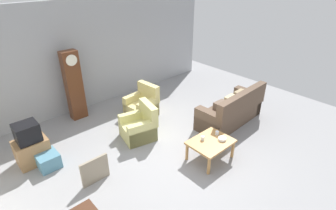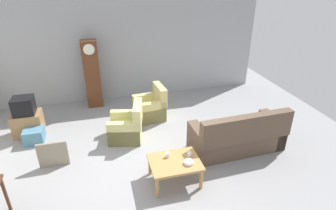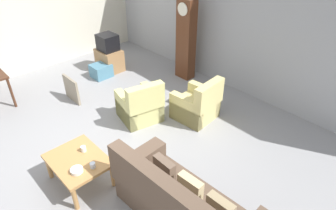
{
  "view_description": "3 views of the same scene",
  "coord_description": "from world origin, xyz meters",
  "px_view_note": "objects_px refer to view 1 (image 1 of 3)",
  "views": [
    {
      "loc": [
        -3.7,
        -3.7,
        4.0
      ],
      "look_at": [
        0.34,
        0.76,
        0.8
      ],
      "focal_mm": 28.42,
      "sensor_mm": 36.0,
      "label": 1
    },
    {
      "loc": [
        -0.92,
        -4.8,
        3.78
      ],
      "look_at": [
        0.62,
        0.99,
        0.8
      ],
      "focal_mm": 29.73,
      "sensor_mm": 36.0,
      "label": 2
    },
    {
      "loc": [
        3.7,
        -2.01,
        3.68
      ],
      "look_at": [
        0.58,
        0.92,
        0.87
      ],
      "focal_mm": 31.82,
      "sensor_mm": 36.0,
      "label": 3
    }
  ],
  "objects_px": {
    "couch_floral": "(231,111)",
    "armchair_olive_near": "(139,127)",
    "tv_crt": "(27,132)",
    "storage_box_blue": "(48,160)",
    "coffee_table_wood": "(211,144)",
    "framed_picture_leaning": "(95,170)",
    "grandfather_clock": "(74,86)",
    "armchair_olive_far": "(142,106)",
    "tv_stand_cabinet": "(32,151)",
    "cup_white_porcelain": "(203,138)",
    "bowl_white_stacked": "(222,139)",
    "cup_blue_rimmed": "(217,133)"
  },
  "relations": [
    {
      "from": "couch_floral",
      "to": "armchair_olive_near",
      "type": "relative_size",
      "value": 2.27
    },
    {
      "from": "tv_crt",
      "to": "storage_box_blue",
      "type": "distance_m",
      "value": 0.75
    },
    {
      "from": "coffee_table_wood",
      "to": "framed_picture_leaning",
      "type": "bearing_deg",
      "value": 154.77
    },
    {
      "from": "couch_floral",
      "to": "grandfather_clock",
      "type": "relative_size",
      "value": 1.07
    },
    {
      "from": "armchair_olive_far",
      "to": "tv_stand_cabinet",
      "type": "relative_size",
      "value": 1.35
    },
    {
      "from": "grandfather_clock",
      "to": "storage_box_blue",
      "type": "distance_m",
      "value": 2.34
    },
    {
      "from": "coffee_table_wood",
      "to": "armchair_olive_near",
      "type": "bearing_deg",
      "value": 111.19
    },
    {
      "from": "cup_white_porcelain",
      "to": "bowl_white_stacked",
      "type": "height_order",
      "value": "cup_white_porcelain"
    },
    {
      "from": "cup_blue_rimmed",
      "to": "framed_picture_leaning",
      "type": "bearing_deg",
      "value": 158.99
    },
    {
      "from": "armchair_olive_far",
      "to": "bowl_white_stacked",
      "type": "relative_size",
      "value": 4.96
    },
    {
      "from": "tv_crt",
      "to": "coffee_table_wood",
      "type": "bearing_deg",
      "value": -40.51
    },
    {
      "from": "tv_crt",
      "to": "storage_box_blue",
      "type": "xyz_separation_m",
      "value": [
        0.18,
        -0.4,
        -0.62
      ]
    },
    {
      "from": "armchair_olive_far",
      "to": "cup_blue_rimmed",
      "type": "distance_m",
      "value": 2.59
    },
    {
      "from": "cup_blue_rimmed",
      "to": "bowl_white_stacked",
      "type": "height_order",
      "value": "cup_blue_rimmed"
    },
    {
      "from": "coffee_table_wood",
      "to": "cup_blue_rimmed",
      "type": "relative_size",
      "value": 11.29
    },
    {
      "from": "tv_stand_cabinet",
      "to": "storage_box_blue",
      "type": "bearing_deg",
      "value": -65.91
    },
    {
      "from": "tv_crt",
      "to": "cup_white_porcelain",
      "type": "height_order",
      "value": "tv_crt"
    },
    {
      "from": "coffee_table_wood",
      "to": "cup_blue_rimmed",
      "type": "distance_m",
      "value": 0.34
    },
    {
      "from": "tv_stand_cabinet",
      "to": "armchair_olive_near",
      "type": "bearing_deg",
      "value": -19.47
    },
    {
      "from": "grandfather_clock",
      "to": "tv_crt",
      "type": "height_order",
      "value": "grandfather_clock"
    },
    {
      "from": "framed_picture_leaning",
      "to": "storage_box_blue",
      "type": "distance_m",
      "value": 1.25
    },
    {
      "from": "couch_floral",
      "to": "cup_blue_rimmed",
      "type": "bearing_deg",
      "value": -157.9
    },
    {
      "from": "bowl_white_stacked",
      "to": "tv_crt",
      "type": "bearing_deg",
      "value": 140.11
    },
    {
      "from": "storage_box_blue",
      "to": "armchair_olive_near",
      "type": "bearing_deg",
      "value": -11.39
    },
    {
      "from": "storage_box_blue",
      "to": "cup_blue_rimmed",
      "type": "height_order",
      "value": "cup_blue_rimmed"
    },
    {
      "from": "tv_crt",
      "to": "framed_picture_leaning",
      "type": "distance_m",
      "value": 1.75
    },
    {
      "from": "armchair_olive_near",
      "to": "storage_box_blue",
      "type": "relative_size",
      "value": 1.97
    },
    {
      "from": "framed_picture_leaning",
      "to": "armchair_olive_far",
      "type": "bearing_deg",
      "value": 33.05
    },
    {
      "from": "tv_stand_cabinet",
      "to": "bowl_white_stacked",
      "type": "height_order",
      "value": "tv_stand_cabinet"
    },
    {
      "from": "armchair_olive_near",
      "to": "cup_white_porcelain",
      "type": "height_order",
      "value": "armchair_olive_near"
    },
    {
      "from": "couch_floral",
      "to": "tv_crt",
      "type": "height_order",
      "value": "couch_floral"
    },
    {
      "from": "tv_crt",
      "to": "armchair_olive_near",
      "type": "bearing_deg",
      "value": -19.47
    },
    {
      "from": "armchair_olive_near",
      "to": "couch_floral",
      "type": "bearing_deg",
      "value": -25.9
    },
    {
      "from": "cup_white_porcelain",
      "to": "grandfather_clock",
      "type": "bearing_deg",
      "value": 109.53
    },
    {
      "from": "grandfather_clock",
      "to": "framed_picture_leaning",
      "type": "height_order",
      "value": "grandfather_clock"
    },
    {
      "from": "coffee_table_wood",
      "to": "cup_blue_rimmed",
      "type": "bearing_deg",
      "value": 14.4
    },
    {
      "from": "couch_floral",
      "to": "armchair_olive_near",
      "type": "height_order",
      "value": "couch_floral"
    },
    {
      "from": "armchair_olive_near",
      "to": "grandfather_clock",
      "type": "xyz_separation_m",
      "value": [
        -0.7,
        2.04,
        0.7
      ]
    },
    {
      "from": "armchair_olive_far",
      "to": "grandfather_clock",
      "type": "height_order",
      "value": "grandfather_clock"
    },
    {
      "from": "armchair_olive_far",
      "to": "cup_blue_rimmed",
      "type": "height_order",
      "value": "armchair_olive_far"
    },
    {
      "from": "tv_stand_cabinet",
      "to": "tv_crt",
      "type": "height_order",
      "value": "tv_crt"
    },
    {
      "from": "grandfather_clock",
      "to": "storage_box_blue",
      "type": "xyz_separation_m",
      "value": [
        -1.48,
        -1.6,
        -0.83
      ]
    },
    {
      "from": "couch_floral",
      "to": "tv_crt",
      "type": "relative_size",
      "value": 4.45
    },
    {
      "from": "couch_floral",
      "to": "framed_picture_leaning",
      "type": "relative_size",
      "value": 3.56
    },
    {
      "from": "grandfather_clock",
      "to": "storage_box_blue",
      "type": "height_order",
      "value": "grandfather_clock"
    },
    {
      "from": "cup_blue_rimmed",
      "to": "bowl_white_stacked",
      "type": "distance_m",
      "value": 0.23
    },
    {
      "from": "storage_box_blue",
      "to": "cup_white_porcelain",
      "type": "relative_size",
      "value": 5.11
    },
    {
      "from": "grandfather_clock",
      "to": "framed_picture_leaning",
      "type": "relative_size",
      "value": 3.33
    },
    {
      "from": "framed_picture_leaning",
      "to": "tv_crt",
      "type": "bearing_deg",
      "value": 115.8
    },
    {
      "from": "bowl_white_stacked",
      "to": "tv_stand_cabinet",
      "type": "bearing_deg",
      "value": 140.11
    }
  ]
}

